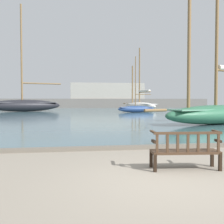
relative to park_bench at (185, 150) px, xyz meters
name	(u,v)px	position (x,y,z in m)	size (l,w,h in m)	color
ground_plane	(170,182)	(-0.73, -0.95, -0.47)	(160.00, 160.00, 0.00)	gray
harbor_water	(80,110)	(-0.73, 43.05, -0.43)	(100.00, 80.00, 0.08)	#476670
quay_edge_kerb	(129,147)	(-0.73, 2.90, -0.41)	(40.00, 0.30, 0.12)	#675F54
park_bench	(185,150)	(0.00, 0.00, 0.00)	(1.64, 0.67, 0.92)	black
sailboat_centre_channel	(218,111)	(7.06, 11.02, 0.50)	(10.10, 4.98, 12.25)	#2D6647
sailboat_far_port	(136,108)	(6.05, 29.62, 0.12)	(5.24, 2.02, 7.32)	navy
sailboat_far_starboard	(24,104)	(-8.97, 34.76, 0.61)	(10.53, 5.43, 14.95)	black
sailboat_mid_starboard	(140,105)	(9.02, 39.21, 0.43)	(4.55, 10.33, 10.28)	silver
far_breakwater	(85,100)	(0.65, 52.42, 1.29)	(55.94, 2.40, 6.38)	#66605B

